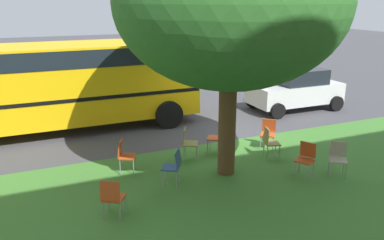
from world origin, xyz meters
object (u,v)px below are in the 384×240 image
at_px(chair_1, 125,154).
at_px(chair_7, 188,141).
at_px(chair_5, 112,196).
at_px(chair_2, 270,141).
at_px(school_bus, 39,80).
at_px(chair_4, 268,131).
at_px(street_tree, 230,4).
at_px(chair_0, 174,165).
at_px(chair_8, 338,156).
at_px(parked_car, 296,89).
at_px(chair_6, 217,136).
at_px(chair_3, 306,157).

height_order(chair_1, chair_7, same).
distance_m(chair_5, chair_7, 3.52).
distance_m(chair_2, school_bus, 7.60).
bearing_deg(school_bus, chair_5, 98.41).
bearing_deg(chair_7, chair_4, 175.60).
distance_m(chair_1, school_bus, 4.77).
xyz_separation_m(street_tree, chair_0, (1.48, 0.12, -3.68)).
height_order(chair_0, chair_8, same).
distance_m(chair_0, parked_car, 8.22).
xyz_separation_m(chair_6, parked_car, (-5.03, -3.00, 0.32)).
relative_size(chair_1, chair_7, 1.00).
distance_m(chair_8, parked_car, 6.28).
bearing_deg(chair_0, street_tree, -175.37).
distance_m(chair_0, chair_5, 1.94).
height_order(chair_0, chair_1, same).
relative_size(chair_2, chair_5, 1.00).
bearing_deg(chair_1, chair_7, -172.54).
xyz_separation_m(chair_2, chair_4, (-0.41, -0.69, 0.00)).
xyz_separation_m(chair_3, school_bus, (5.85, -6.26, 1.24)).
xyz_separation_m(chair_0, school_bus, (2.63, -5.42, 1.24)).
relative_size(chair_3, chair_6, 1.00).
relative_size(chair_5, parked_car, 0.24).
bearing_deg(chair_2, chair_4, -120.97).
height_order(chair_1, parked_car, parked_car).
xyz_separation_m(street_tree, chair_5, (3.16, 1.09, -3.68)).
height_order(chair_1, chair_3, same).
relative_size(chair_7, chair_8, 1.00).
distance_m(chair_2, chair_4, 0.80).
xyz_separation_m(street_tree, parked_car, (-5.43, -4.33, -3.36)).
bearing_deg(chair_0, chair_3, 165.39).
distance_m(chair_1, chair_7, 1.86).
relative_size(chair_6, school_bus, 0.08).
distance_m(chair_8, school_bus, 9.38).
distance_m(chair_3, parked_car, 6.45).
relative_size(chair_2, chair_4, 1.00).
relative_size(chair_1, chair_6, 1.00).
xyz_separation_m(chair_1, school_bus, (1.72, -4.27, 1.24)).
height_order(chair_1, school_bus, school_bus).
distance_m(chair_5, chair_6, 4.30).
bearing_deg(chair_8, chair_3, -19.11).
bearing_deg(chair_0, parked_car, -147.21).
bearing_deg(chair_5, chair_0, -150.04).
relative_size(chair_3, chair_5, 1.00).
bearing_deg(chair_4, chair_3, 83.38).
xyz_separation_m(chair_5, chair_8, (-5.68, 0.14, 0.00)).
xyz_separation_m(chair_4, chair_5, (5.14, 2.16, 0.00)).
bearing_deg(chair_0, chair_2, -170.57).
distance_m(chair_2, parked_car, 5.53).
bearing_deg(chair_2, chair_1, -9.22).
relative_size(chair_3, school_bus, 0.08).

